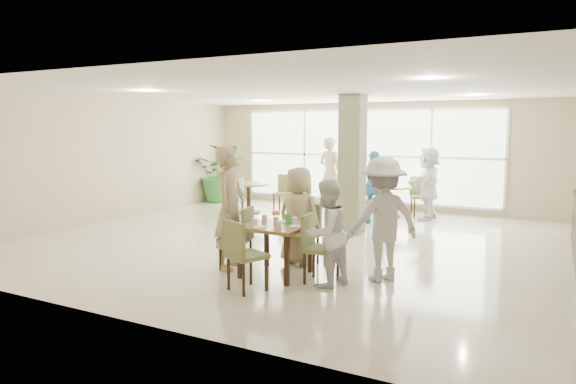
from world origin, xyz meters
The scene contains 19 objects.
ground centered at (0.00, 0.00, 0.00)m, with size 10.00×10.00×0.00m, color beige.
room_shell centered at (0.00, 0.00, 1.70)m, with size 10.00×10.00×10.00m.
window_bank centered at (-0.50, 4.46, 1.40)m, with size 7.00×0.04×7.00m.
column centered at (0.40, 1.20, 1.40)m, with size 0.45×0.45×2.80m, color #626747.
main_table centered at (0.51, -2.16, 0.65)m, with size 0.90×0.90×0.75m.
round_table_left centered at (-2.80, 2.36, 0.57)m, with size 1.09×1.09×0.75m.
round_table_right centered at (0.49, 3.46, 0.58)m, with size 1.12×1.12×0.75m.
chairs_main_table centered at (0.53, -2.18, 0.47)m, with size 1.96×2.06×0.95m.
chairs_table_left centered at (-2.80, 2.40, 0.47)m, with size 2.01×1.79×0.95m.
chairs_table_right centered at (0.46, 3.46, 0.47)m, with size 1.97×1.84×0.95m.
tabletop_clutter centered at (0.53, -2.18, 0.81)m, with size 0.75×0.74×0.21m.
potted_plant centered at (-4.52, 3.61, 0.83)m, with size 1.50×1.50×1.67m, color #2D7130.
teen_left centered at (-0.29, -2.15, 0.94)m, with size 0.68×0.45×1.88m, color tan.
teen_far centered at (0.51, -1.43, 0.77)m, with size 0.75×0.41×1.54m, color tan.
teen_right centered at (1.35, -2.27, 0.73)m, with size 0.71×0.55×1.46m, color white.
teen_standing centered at (1.95, -1.68, 0.87)m, with size 1.13×0.65×1.75m, color #B8B8BA.
adult_a centered at (0.42, 2.52, 0.81)m, with size 0.95×0.54×1.63m, color #4699D4.
adult_b centered at (1.43, 3.49, 0.86)m, with size 1.59×0.68×1.71m, color white.
adult_standing centered at (-1.23, 3.91, 0.95)m, with size 0.70×0.46×1.91m, color tan.
Camera 1 is at (4.06, -8.53, 2.15)m, focal length 32.00 mm.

